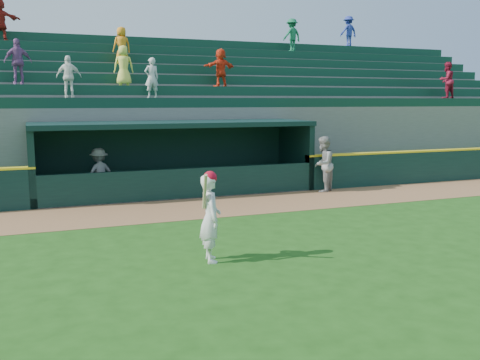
{
  "coord_description": "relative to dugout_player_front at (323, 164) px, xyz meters",
  "views": [
    {
      "loc": [
        -4.57,
        -10.08,
        3.17
      ],
      "look_at": [
        0.0,
        1.6,
        1.3
      ],
      "focal_mm": 40.0,
      "sensor_mm": 36.0,
      "label": 1
    }
  ],
  "objects": [
    {
      "name": "ground",
      "position": [
        -4.88,
        -6.09,
        -0.97
      ],
      "size": [
        120.0,
        120.0,
        0.0
      ],
      "primitive_type": "plane",
      "color": "#1D4B12",
      "rests_on": "ground"
    },
    {
      "name": "warning_track",
      "position": [
        -4.88,
        -1.19,
        -0.97
      ],
      "size": [
        40.0,
        3.0,
        0.01
      ],
      "primitive_type": "cube",
      "color": "#91603A",
      "rests_on": "ground"
    },
    {
      "name": "field_wall_right",
      "position": [
        7.37,
        0.46,
        -0.37
      ],
      "size": [
        15.5,
        0.3,
        1.2
      ],
      "primitive_type": "cube",
      "color": "black",
      "rests_on": "ground"
    },
    {
      "name": "wall_stripe_right",
      "position": [
        7.37,
        0.46,
        0.26
      ],
      "size": [
        15.5,
        0.32,
        0.06
      ],
      "primitive_type": "cube",
      "color": "yellow",
      "rests_on": "field_wall_right"
    },
    {
      "name": "dugout_player_front",
      "position": [
        0.0,
        0.0,
        0.0
      ],
      "size": [
        1.19,
        1.18,
        1.94
      ],
      "primitive_type": "imported",
      "rotation": [
        0.0,
        0.0,
        3.86
      ],
      "color": "gray",
      "rests_on": "ground"
    },
    {
      "name": "dugout_player_inside",
      "position": [
        -7.44,
        1.58,
        -0.15
      ],
      "size": [
        1.21,
        0.96,
        1.64
      ],
      "primitive_type": "imported",
      "rotation": [
        0.0,
        0.0,
        3.52
      ],
      "color": "gray",
      "rests_on": "ground"
    },
    {
      "name": "dugout",
      "position": [
        -4.88,
        1.91,
        0.39
      ],
      "size": [
        9.4,
        2.8,
        2.46
      ],
      "color": "slate",
      "rests_on": "ground"
    },
    {
      "name": "stands",
      "position": [
        -4.87,
        6.47,
        1.43
      ],
      "size": [
        34.5,
        6.28,
        7.51
      ],
      "color": "slate",
      "rests_on": "ground"
    },
    {
      "name": "batter_at_plate",
      "position": [
        -6.24,
        -6.37,
        -0.06
      ],
      "size": [
        0.52,
        0.82,
        1.83
      ],
      "color": "silver",
      "rests_on": "ground"
    }
  ]
}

